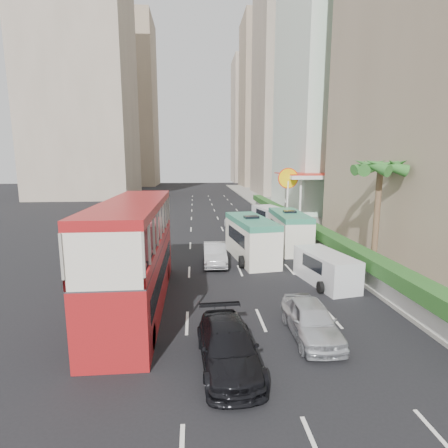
{
  "coord_description": "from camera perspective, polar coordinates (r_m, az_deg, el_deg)",
  "views": [
    {
      "loc": [
        -3.21,
        -16.04,
        6.79
      ],
      "look_at": [
        -1.5,
        4.0,
        3.2
      ],
      "focal_mm": 28.0,
      "sensor_mm": 36.0,
      "label": 1
    }
  ],
  "objects": [
    {
      "name": "tower_far_a",
      "position": [
        101.25,
        7.07,
        18.68
      ],
      "size": [
        14.0,
        14.0,
        44.0
      ],
      "primitive_type": "cube",
      "color": "tan",
      "rests_on": "ground"
    },
    {
      "name": "car_black",
      "position": [
        12.75,
        0.67,
        -22.05
      ],
      "size": [
        2.15,
        4.77,
        1.36
      ],
      "primitive_type": "imported",
      "rotation": [
        0.0,
        0.0,
        0.05
      ],
      "color": "black",
      "rests_on": "ground"
    },
    {
      "name": "tower_mid",
      "position": [
        79.14,
        11.77,
        23.22
      ],
      "size": [
        16.0,
        16.0,
        50.0
      ],
      "primitive_type": "cube",
      "color": "tan",
      "rests_on": "ground"
    },
    {
      "name": "ground_plane",
      "position": [
        17.71,
        6.09,
        -12.48
      ],
      "size": [
        200.0,
        200.0,
        0.0
      ],
      "primitive_type": "plane",
      "color": "black",
      "rests_on": "ground"
    },
    {
      "name": "van_asset",
      "position": [
        35.71,
        2.0,
        -0.85
      ],
      "size": [
        2.23,
        4.32,
        1.17
      ],
      "primitive_type": "imported",
      "rotation": [
        0.0,
        0.0,
        0.07
      ],
      "color": "silver",
      "rests_on": "ground"
    },
    {
      "name": "tower_left_a",
      "position": [
        76.47,
        -22.51,
        23.94
      ],
      "size": [
        18.0,
        18.0,
        52.0
      ],
      "primitive_type": "cube",
      "color": "tan",
      "rests_on": "ground"
    },
    {
      "name": "tower_far_b",
      "position": [
        122.44,
        4.85,
        16.27
      ],
      "size": [
        14.0,
        14.0,
        40.0
      ],
      "primitive_type": "cube",
      "color": "tan",
      "rests_on": "ground"
    },
    {
      "name": "sidewalk",
      "position": [
        43.34,
        11.55,
        1.02
      ],
      "size": [
        6.0,
        120.0,
        0.18
      ],
      "primitive_type": "cube",
      "color": "#99968C",
      "rests_on": "ground"
    },
    {
      "name": "tower_left_b",
      "position": [
        108.9,
        -15.56,
        18.32
      ],
      "size": [
        16.0,
        16.0,
        46.0
      ],
      "primitive_type": "cube",
      "color": "tan",
      "rests_on": "ground"
    },
    {
      "name": "minibus_far",
      "position": [
        28.11,
        10.58,
        -1.05
      ],
      "size": [
        2.31,
        6.5,
        2.86
      ],
      "primitive_type": "cube",
      "rotation": [
        0.0,
        0.0,
        -0.03
      ],
      "color": "silver",
      "rests_on": "ground"
    },
    {
      "name": "hedge",
      "position": [
        31.91,
        12.34,
        0.4
      ],
      "size": [
        1.1,
        44.0,
        0.7
      ],
      "primitive_type": "cube",
      "color": "#2D6626",
      "rests_on": "kerb_wall"
    },
    {
      "name": "kerb_wall",
      "position": [
        32.06,
        12.29,
        -1.1
      ],
      "size": [
        0.3,
        44.0,
        1.0
      ],
      "primitive_type": "cube",
      "color": "silver",
      "rests_on": "sidewalk"
    },
    {
      "name": "palm_tree",
      "position": [
        23.12,
        23.63,
        0.78
      ],
      "size": [
        0.36,
        0.36,
        6.4
      ],
      "primitive_type": "cylinder",
      "color": "brown",
      "rests_on": "sidewalk"
    },
    {
      "name": "car_silver_lane_a",
      "position": [
        23.72,
        -1.48,
        -6.52
      ],
      "size": [
        1.53,
        4.23,
        1.39
      ],
      "primitive_type": "imported",
      "rotation": [
        0.0,
        0.0,
        -0.02
      ],
      "color": "silver",
      "rests_on": "ground"
    },
    {
      "name": "car_silver_lane_b",
      "position": [
        14.85,
        13.91,
        -17.4
      ],
      "size": [
        1.71,
        4.16,
        1.41
      ],
      "primitive_type": "imported",
      "rotation": [
        0.0,
        0.0,
        -0.01
      ],
      "color": "silver",
      "rests_on": "ground"
    },
    {
      "name": "panel_van_far",
      "position": [
        36.33,
        7.59,
        0.99
      ],
      "size": [
        3.15,
        5.72,
        2.16
      ],
      "primitive_type": "cube",
      "rotation": [
        0.0,
        0.0,
        0.19
      ],
      "color": "silver",
      "rests_on": "ground"
    },
    {
      "name": "shell_station",
      "position": [
        41.41,
        13.79,
        4.23
      ],
      "size": [
        6.5,
        8.0,
        5.5
      ],
      "primitive_type": "cube",
      "color": "silver",
      "rests_on": "ground"
    },
    {
      "name": "double_decker_bus",
      "position": [
        16.83,
        -14.31,
        -4.86
      ],
      "size": [
        2.5,
        11.0,
        5.06
      ],
      "primitive_type": "cube",
      "color": "maroon",
      "rests_on": "ground"
    },
    {
      "name": "panel_van_near",
      "position": [
        20.57,
        16.26,
        -6.99
      ],
      "size": [
        2.54,
        4.65,
        1.76
      ],
      "primitive_type": "cube",
      "rotation": [
        0.0,
        0.0,
        0.19
      ],
      "color": "silver",
      "rests_on": "ground"
    },
    {
      "name": "minibus_near",
      "position": [
        24.69,
        4.44,
        -2.39
      ],
      "size": [
        3.05,
        6.8,
        2.91
      ],
      "primitive_type": "cube",
      "rotation": [
        0.0,
        0.0,
        0.14
      ],
      "color": "silver",
      "rests_on": "ground"
    }
  ]
}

